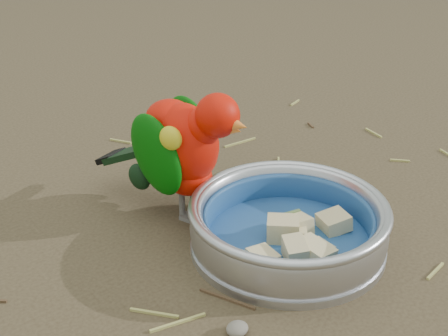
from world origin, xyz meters
TOP-DOWN VIEW (x-y plane):
  - ground at (0.00, 0.00)m, footprint 60.00×60.00m
  - food_bowl at (0.04, 0.01)m, footprint 0.24×0.24m
  - bowl_wall at (0.04, 0.01)m, footprint 0.24×0.24m
  - fruit_wedges at (0.04, 0.01)m, footprint 0.14×0.14m
  - lory_parrot at (-0.01, 0.16)m, footprint 0.16×0.23m
  - ground_debris at (-0.04, 0.01)m, footprint 0.90×0.80m

SIDE VIEW (x-z plane):
  - ground at x=0.00m, z-range 0.00..0.00m
  - ground_debris at x=-0.04m, z-range 0.00..0.01m
  - food_bowl at x=0.04m, z-range 0.00..0.02m
  - fruit_wedges at x=0.04m, z-range 0.02..0.05m
  - bowl_wall at x=0.04m, z-range 0.02..0.06m
  - lory_parrot at x=-0.01m, z-range 0.00..0.17m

